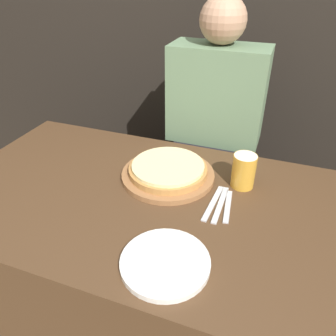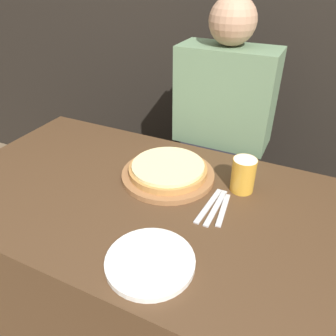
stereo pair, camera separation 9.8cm
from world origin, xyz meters
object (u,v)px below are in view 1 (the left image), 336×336
Objects in this scene: fork at (213,203)px; dinner_knife at (220,205)px; pizza_on_board at (168,171)px; spoon at (228,206)px; diner_person at (212,150)px; beer_glass at (244,170)px; dinner_plate at (165,262)px.

fork and dinner_knife have the same top height.
dinner_knife is (0.22, -0.10, -0.02)m from pizza_on_board.
diner_person is at bearing 108.31° from spoon.
beer_glass is at bearing 62.26° from fork.
beer_glass is 0.62× the size of fork.
spoon is (0.05, -0.00, 0.00)m from fork.
fork is 0.15× the size of diner_person.
beer_glass is 0.62× the size of dinner_knife.
spoon is 0.55m from diner_person.
spoon is 0.13× the size of diner_person.
dinner_plate is 0.31m from dinner_knife.
beer_glass reaches higher than fork.
pizza_on_board is 2.04× the size of spoon.
dinner_plate is at bearing -109.93° from spoon.
pizza_on_board is at bearing -100.47° from diner_person.
dinner_plate is (-0.13, -0.44, -0.06)m from beer_glass.
beer_glass is at bearing 8.70° from pizza_on_board.
dinner_plate is (0.14, -0.40, -0.02)m from pizza_on_board.
beer_glass is at bearing 70.93° from dinner_knife.
diner_person reaches higher than dinner_knife.
diner_person is (-0.19, 0.37, -0.16)m from beer_glass.
fork is at bearing 78.92° from dinner_plate.
beer_glass is 0.09× the size of diner_person.
pizza_on_board is 0.22m from fork.
dinner_plate is 0.31m from fork.
beer_glass is 0.45m from diner_person.
diner_person is at bearing 79.53° from pizza_on_board.
beer_glass is 0.51× the size of dinner_plate.
dinner_knife is at bearing 74.40° from dinner_plate.
dinner_knife is 0.54m from diner_person.
pizza_on_board is at bearing 158.42° from spoon.
beer_glass reaches higher than dinner_knife.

